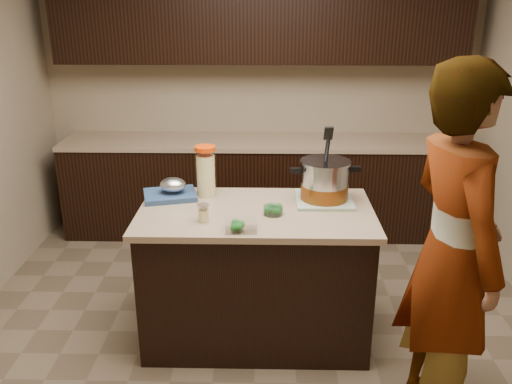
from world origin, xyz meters
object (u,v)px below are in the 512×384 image
Objects in this scene: lemonade_pitcher at (206,173)px; person at (452,255)px; island at (256,274)px; stock_pot at (325,183)px.

lemonade_pitcher is 1.63m from person.
stock_pot is at bearing 20.61° from island.
island is 3.19× the size of stock_pot.
lemonade_pitcher is (-0.77, 0.09, 0.03)m from stock_pot.
person reaches higher than stock_pot.
stock_pot is 1.38× the size of lemonade_pitcher.
stock_pot reaches higher than island.
person reaches higher than lemonade_pitcher.
stock_pot is at bearing -6.83° from lemonade_pitcher.
island is 0.74m from stock_pot.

